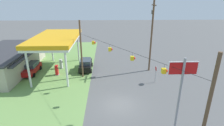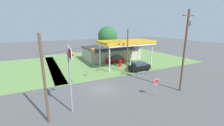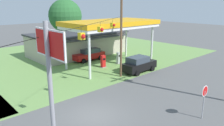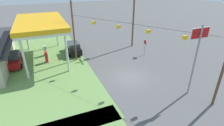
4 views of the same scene
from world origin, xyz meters
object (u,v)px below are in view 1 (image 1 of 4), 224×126
object	(u,v)px
fuel_pump_near	(57,70)
utility_pole_main	(152,33)
gas_station_canopy	(56,39)
car_at_pumps_front	(86,64)
stop_sign_roadside	(156,71)
gas_station_store	(6,61)
stop_sign_overhead	(181,84)
fuel_pump_far	(61,64)
car_at_pumps_rear	(31,68)

from	to	relation	value
fuel_pump_near	utility_pole_main	bearing A→B (deg)	-84.51
gas_station_canopy	fuel_pump_near	distance (m)	4.84
gas_station_canopy	fuel_pump_near	world-z (taller)	gas_station_canopy
car_at_pumps_front	stop_sign_roadside	distance (m)	11.54
gas_station_store	car_at_pumps_front	world-z (taller)	gas_station_store
gas_station_canopy	stop_sign_overhead	world-z (taller)	stop_sign_overhead
gas_station_store	car_at_pumps_front	bearing A→B (deg)	-90.27
fuel_pump_far	stop_sign_roadside	xyz separation A→B (m)	(-5.83, -14.65, 1.04)
utility_pole_main	car_at_pumps_rear	bearing A→B (deg)	91.67
fuel_pump_far	stop_sign_roadside	bearing A→B (deg)	-111.70
car_at_pumps_rear	stop_sign_overhead	size ratio (longest dim) A/B	0.65
stop_sign_roadside	utility_pole_main	size ratio (longest dim) A/B	0.22
car_at_pumps_front	car_at_pumps_rear	bearing A→B (deg)	96.08
gas_station_canopy	car_at_pumps_rear	bearing A→B (deg)	96.96
fuel_pump_near	car_at_pumps_front	xyz separation A→B (m)	(1.97, -4.29, 0.21)
fuel_pump_far	gas_station_store	bearing A→B (deg)	95.04
car_at_pumps_rear	gas_station_store	bearing A→B (deg)	-105.09
car_at_pumps_front	car_at_pumps_rear	xyz separation A→B (m)	(-1.10, 8.58, -0.08)
stop_sign_roadside	gas_station_canopy	bearing A→B (deg)	-106.85
gas_station_canopy	stop_sign_overhead	distance (m)	20.14
stop_sign_roadside	fuel_pump_near	bearing A→B (deg)	-101.74
gas_station_canopy	car_at_pumps_front	size ratio (longest dim) A/B	2.62
gas_station_canopy	fuel_pump_near	bearing A→B (deg)	-179.94
utility_pole_main	fuel_pump_near	bearing A→B (deg)	95.49
car_at_pumps_front	utility_pole_main	world-z (taller)	utility_pole_main
gas_station_canopy	car_at_pumps_rear	distance (m)	6.24
fuel_pump_far	car_at_pumps_rear	bearing A→B (deg)	114.08
fuel_pump_far	stop_sign_overhead	xyz separation A→B (m)	(-16.49, -13.34, 4.45)
fuel_pump_far	car_at_pumps_front	bearing A→B (deg)	-100.82
car_at_pumps_front	fuel_pump_far	bearing A→B (deg)	77.97
stop_sign_roadside	utility_pole_main	xyz separation A→B (m)	(4.47, -0.17, 4.40)
fuel_pump_near	stop_sign_overhead	distance (m)	19.63
gas_station_canopy	fuel_pump_far	bearing A→B (deg)	-0.06
car_at_pumps_rear	fuel_pump_near	bearing A→B (deg)	78.48
gas_station_canopy	utility_pole_main	world-z (taller)	utility_pole_main
gas_station_canopy	stop_sign_roadside	xyz separation A→B (m)	(-4.44, -14.65, -3.59)
gas_station_store	stop_sign_overhead	xyz separation A→B (m)	(-15.73, -21.94, 3.43)
fuel_pump_near	stop_sign_roadside	size ratio (longest dim) A/B	0.65
fuel_pump_near	stop_sign_overhead	world-z (taller)	stop_sign_overhead
gas_station_canopy	stop_sign_roadside	bearing A→B (deg)	-106.85
car_at_pumps_rear	utility_pole_main	xyz separation A→B (m)	(0.56, -19.11, 5.32)
car_at_pumps_front	utility_pole_main	distance (m)	11.78
car_at_pumps_rear	utility_pole_main	world-z (taller)	utility_pole_main
gas_station_canopy	car_at_pumps_front	bearing A→B (deg)	-82.38
gas_station_store	fuel_pump_far	bearing A→B (deg)	-84.96
car_at_pumps_front	gas_station_canopy	bearing A→B (deg)	96.41
car_at_pumps_front	utility_pole_main	size ratio (longest dim) A/B	0.41
car_at_pumps_front	stop_sign_roadside	world-z (taller)	stop_sign_roadside
gas_station_store	stop_sign_overhead	distance (m)	27.21
stop_sign_roadside	stop_sign_overhead	world-z (taller)	stop_sign_overhead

